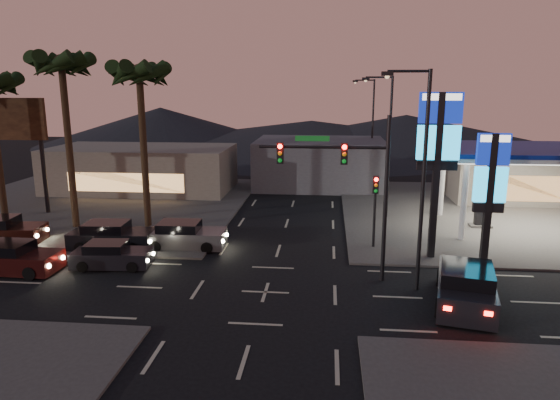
# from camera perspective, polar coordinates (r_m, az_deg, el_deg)

# --- Properties ---
(ground) EXTENTS (140.00, 140.00, 0.00)m
(ground) POSITION_cam_1_polar(r_m,az_deg,el_deg) (23.39, -1.69, -10.49)
(ground) COLOR black
(ground) RESTS_ON ground
(corner_lot_ne) EXTENTS (24.00, 24.00, 0.12)m
(corner_lot_ne) POSITION_cam_1_polar(r_m,az_deg,el_deg) (40.65, 24.40, -1.45)
(corner_lot_ne) COLOR #47443F
(corner_lot_ne) RESTS_ON ground
(corner_lot_nw) EXTENTS (24.00, 24.00, 0.12)m
(corner_lot_nw) POSITION_cam_1_polar(r_m,az_deg,el_deg) (42.75, -20.63, -0.47)
(corner_lot_nw) COLOR #47443F
(corner_lot_nw) RESTS_ON ground
(gas_station) EXTENTS (12.20, 8.20, 5.47)m
(gas_station) POSITION_cam_1_polar(r_m,az_deg,el_deg) (36.10, 27.12, 4.76)
(gas_station) COLOR silver
(gas_station) RESTS_ON ground
(convenience_store) EXTENTS (10.00, 6.00, 4.00)m
(convenience_store) POSITION_cam_1_polar(r_m,az_deg,el_deg) (45.56, 25.03, 2.42)
(convenience_store) COLOR #726B5B
(convenience_store) RESTS_ON ground
(pylon_sign_tall) EXTENTS (2.20, 0.35, 9.00)m
(pylon_sign_tall) POSITION_cam_1_polar(r_m,az_deg,el_deg) (27.58, 17.65, 6.26)
(pylon_sign_tall) COLOR black
(pylon_sign_tall) RESTS_ON ground
(pylon_sign_short) EXTENTS (1.60, 0.35, 7.00)m
(pylon_sign_short) POSITION_cam_1_polar(r_m,az_deg,el_deg) (27.49, 22.93, 2.17)
(pylon_sign_short) COLOR black
(pylon_sign_short) RESTS_ON ground
(traffic_signal_mast) EXTENTS (6.10, 0.39, 8.00)m
(traffic_signal_mast) POSITION_cam_1_polar(r_m,az_deg,el_deg) (23.67, 7.91, 2.90)
(traffic_signal_mast) COLOR black
(traffic_signal_mast) RESTS_ON ground
(pedestal_signal) EXTENTS (0.32, 0.39, 4.30)m
(pedestal_signal) POSITION_cam_1_polar(r_m,az_deg,el_deg) (29.12, 10.82, 0.02)
(pedestal_signal) COLOR black
(pedestal_signal) RESTS_ON ground
(streetlight_near) EXTENTS (2.14, 0.25, 10.00)m
(streetlight_near) POSITION_cam_1_polar(r_m,az_deg,el_deg) (22.95, 15.65, 3.48)
(streetlight_near) COLOR black
(streetlight_near) RESTS_ON ground
(streetlight_mid) EXTENTS (2.14, 0.25, 10.00)m
(streetlight_mid) POSITION_cam_1_polar(r_m,az_deg,el_deg) (35.72, 12.09, 6.83)
(streetlight_mid) COLOR black
(streetlight_mid) RESTS_ON ground
(streetlight_far) EXTENTS (2.14, 0.25, 10.00)m
(streetlight_far) POSITION_cam_1_polar(r_m,az_deg,el_deg) (49.61, 10.30, 8.49)
(streetlight_far) COLOR black
(streetlight_far) RESTS_ON ground
(palm_a) EXTENTS (4.41, 4.41, 10.86)m
(palm_a) POSITION_cam_1_polar(r_m,az_deg,el_deg) (32.98, -15.73, 12.63)
(palm_a) COLOR black
(palm_a) RESTS_ON ground
(palm_b) EXTENTS (4.41, 4.41, 11.46)m
(palm_b) POSITION_cam_1_polar(r_m,az_deg,el_deg) (35.08, -23.62, 12.93)
(palm_b) COLOR black
(palm_b) RESTS_ON ground
(billboard) EXTENTS (6.00, 0.30, 8.50)m
(billboard) POSITION_cam_1_polar(r_m,az_deg,el_deg) (41.55, -28.76, 7.20)
(billboard) COLOR black
(billboard) RESTS_ON ground
(building_far_west) EXTENTS (16.00, 8.00, 4.00)m
(building_far_west) POSITION_cam_1_polar(r_m,az_deg,el_deg) (47.00, -15.45, 3.44)
(building_far_west) COLOR #726B5B
(building_far_west) RESTS_ON ground
(building_far_mid) EXTENTS (12.00, 9.00, 4.40)m
(building_far_mid) POSITION_cam_1_polar(r_m,az_deg,el_deg) (47.84, 4.58, 4.26)
(building_far_mid) COLOR #4C4C51
(building_far_mid) RESTS_ON ground
(hill_left) EXTENTS (40.00, 40.00, 6.00)m
(hill_left) POSITION_cam_1_polar(r_m,az_deg,el_deg) (86.15, -13.43, 8.26)
(hill_left) COLOR black
(hill_left) RESTS_ON ground
(hill_right) EXTENTS (50.00, 50.00, 5.00)m
(hill_right) POSITION_cam_1_polar(r_m,az_deg,el_deg) (82.51, 14.17, 7.68)
(hill_right) COLOR black
(hill_right) RESTS_ON ground
(hill_center) EXTENTS (60.00, 60.00, 4.00)m
(hill_center) POSITION_cam_1_polar(r_m,az_deg,el_deg) (81.69, 3.60, 7.64)
(hill_center) COLOR black
(hill_center) RESTS_ON ground
(car_lane_a_front) EXTENTS (4.22, 2.00, 1.34)m
(car_lane_a_front) POSITION_cam_1_polar(r_m,az_deg,el_deg) (27.71, -18.74, -6.04)
(car_lane_a_front) COLOR black
(car_lane_a_front) RESTS_ON ground
(car_lane_a_mid) EXTENTS (4.84, 2.15, 1.56)m
(car_lane_a_mid) POSITION_cam_1_polar(r_m,az_deg,el_deg) (28.97, -28.34, -5.90)
(car_lane_a_mid) COLOR #340F0E
(car_lane_a_mid) RESTS_ON ground
(car_lane_b_front) EXTENTS (4.88, 2.17, 1.57)m
(car_lane_b_front) POSITION_cam_1_polar(r_m,az_deg,el_deg) (29.81, -10.95, -4.05)
(car_lane_b_front) COLOR #595A5C
(car_lane_b_front) RESTS_ON ground
(car_lane_b_mid) EXTENTS (4.99, 2.29, 1.59)m
(car_lane_b_mid) POSITION_cam_1_polar(r_m,az_deg,el_deg) (30.74, -18.72, -3.97)
(car_lane_b_mid) COLOR black
(car_lane_b_mid) RESTS_ON ground
(suv_station) EXTENTS (3.41, 5.78, 1.81)m
(suv_station) POSITION_cam_1_polar(r_m,az_deg,el_deg) (23.27, 20.44, -9.21)
(suv_station) COLOR black
(suv_station) RESTS_ON ground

